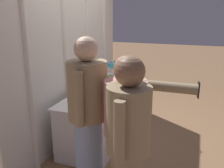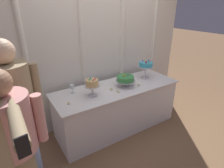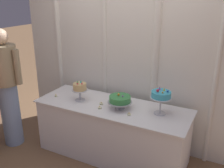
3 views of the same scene
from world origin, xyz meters
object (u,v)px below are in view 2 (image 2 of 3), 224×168
Objects in this scene: wine_glass at (72,87)px; guest_man_pink_jacket at (18,119)px; tealight_far_right at (139,85)px; tealight_near_right at (118,91)px; cake_display_leftmost at (92,84)px; cake_table at (117,108)px; tealight_far_left at (69,103)px; tealight_near_left at (111,89)px; guest_man_dark_suit at (16,153)px; cake_display_center at (125,79)px; cake_display_rightmost at (146,65)px.

wine_glass is 0.08× the size of guest_man_pink_jacket.
tealight_near_right is at bearing -179.44° from tealight_far_right.
cake_table is at bearing 5.87° from cake_display_leftmost.
tealight_far_left is at bearing -171.84° from cake_display_leftmost.
guest_man_dark_suit reaches higher than tealight_near_left.
cake_display_leftmost is 0.37m from tealight_near_left.
cake_table is at bearing 154.33° from tealight_far_right.
tealight_near_left is at bearing -179.66° from cake_display_center.
guest_man_dark_suit reaches higher than cake_table.
cake_display_center reaches higher than cake_table.
wine_glass is at bearing 149.63° from tealight_near_right.
cake_display_center is 0.52m from cake_display_rightmost.
cake_table is 6.13× the size of cake_display_rightmost.
tealight_far_right is (0.41, 0.00, -0.00)m from tealight_near_right.
cake_display_rightmost is at bearing 6.23° from tealight_far_left.
tealight_far_right is (1.15, -0.05, -0.00)m from tealight_far_left.
cake_display_rightmost is 0.79m from tealight_near_right.
cake_display_leftmost is 0.42m from tealight_near_right.
tealight_far_left is 0.75m from tealight_near_right.
tealight_far_right is 1.79m from guest_man_pink_jacket.
guest_man_pink_jacket reaches higher than tealight_near_right.
cake_display_center is at bearing -15.19° from wine_glass.
tealight_near_right is (-0.72, -0.21, -0.22)m from cake_display_rightmost.
cake_display_rightmost is at bearing 21.38° from guest_man_dark_suit.
cake_display_leftmost reaches higher than tealight_near_left.
tealight_far_left is at bearing -173.77° from cake_display_rightmost.
wine_glass is at bearing 157.65° from tealight_near_left.
guest_man_pink_jacket reaches higher than tealight_near_left.
cake_display_center is at bearing 12.95° from guest_man_pink_jacket.
tealight_near_left is (0.32, 0.01, -0.17)m from cake_display_leftmost.
guest_man_dark_suit is (-1.67, -0.76, -0.03)m from cake_display_center.
wine_glass is 0.68m from tealight_near_right.
guest_man_pink_jacket is 0.41m from guest_man_dark_suit.
cake_display_rightmost is 2.14m from guest_man_pink_jacket.
cake_display_leftmost is 0.42m from tealight_far_left.
tealight_near_left is 0.47m from tealight_far_right.
guest_man_pink_jacket reaches higher than cake_display_center.
tealight_near_right is (0.75, -0.05, 0.00)m from tealight_far_left.
wine_glass is at bearing 164.81° from cake_display_center.
guest_man_pink_jacket is at bearing 78.30° from guest_man_dark_suit.
tealight_near_right is at bearing -30.37° from wine_glass.
guest_man_pink_jacket reaches higher than wine_glass.
tealight_near_left is 1.38m from guest_man_pink_jacket.
guest_man_pink_jacket is (-1.36, -0.24, 0.16)m from tealight_near_right.
cake_display_leftmost reaches higher than tealight_far_right.
wine_glass reaches higher than tealight_far_right.
guest_man_pink_jacket is (-1.59, -0.37, 0.05)m from cake_display_center.
cake_table is 39.88× the size of tealight_near_left.
cake_table is at bearing -174.68° from cake_display_rightmost.
tealight_near_left is at bearing 110.27° from tealight_near_right.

